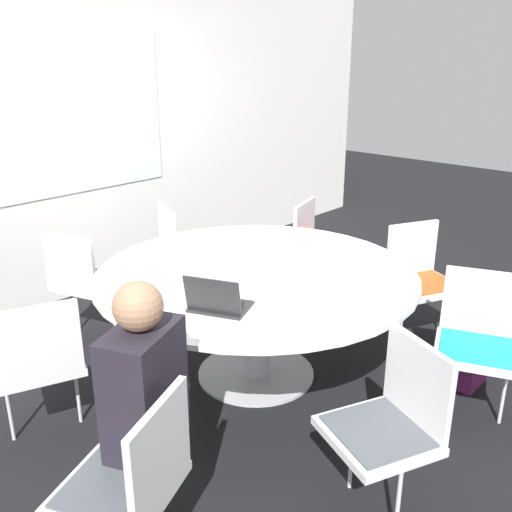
% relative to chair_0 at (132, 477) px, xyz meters
% --- Properties ---
extents(ground_plane, '(16.00, 16.00, 0.00)m').
position_rel_chair_0_xyz_m(ground_plane, '(1.46, 0.71, -0.50)').
color(ground_plane, black).
extents(wall_back, '(8.00, 0.07, 2.70)m').
position_rel_chair_0_xyz_m(wall_back, '(1.46, 2.79, 0.85)').
color(wall_back, silver).
rests_on(wall_back, ground_plane).
extents(conference_table, '(1.99, 1.99, 0.73)m').
position_rel_chair_0_xyz_m(conference_table, '(1.46, 0.71, 0.10)').
color(conference_table, '#B7B7BC').
rests_on(conference_table, ground_plane).
extents(chair_0, '(0.57, 0.56, 0.85)m').
position_rel_chair_0_xyz_m(chair_0, '(0.00, 0.00, 0.00)').
color(chair_0, silver).
rests_on(chair_0, ground_plane).
extents(chair_1, '(0.56, 0.57, 0.85)m').
position_rel_chair_0_xyz_m(chair_1, '(0.99, -0.53, 0.00)').
color(chair_1, silver).
rests_on(chair_1, ground_plane).
extents(chair_2, '(0.55, 0.57, 0.85)m').
position_rel_chair_0_xyz_m(chair_2, '(2.02, -0.49, 0.00)').
color(chair_2, silver).
rests_on(chair_2, ground_plane).
extents(chair_3, '(0.58, 0.57, 0.85)m').
position_rel_chair_0_xyz_m(chair_3, '(2.68, 0.20, 0.00)').
color(chair_3, silver).
rests_on(chair_3, ground_plane).
extents(chair_4, '(0.54, 0.53, 0.85)m').
position_rel_chair_0_xyz_m(chair_4, '(2.70, 1.15, 0.00)').
color(chair_4, silver).
rests_on(chair_4, ground_plane).
extents(chair_5, '(0.56, 0.57, 0.85)m').
position_rel_chair_0_xyz_m(chair_5, '(1.91, 1.95, 0.00)').
color(chair_5, silver).
rests_on(chair_5, ground_plane).
extents(chair_6, '(0.54, 0.55, 0.85)m').
position_rel_chair_0_xyz_m(chair_6, '(0.98, 1.94, 0.00)').
color(chair_6, silver).
rests_on(chair_6, ground_plane).
extents(chair_7, '(0.56, 0.55, 0.85)m').
position_rel_chair_0_xyz_m(chair_7, '(0.20, 1.10, 0.00)').
color(chair_7, silver).
rests_on(chair_7, ground_plane).
extents(person_0, '(0.42, 0.35, 1.20)m').
position_rel_chair_0_xyz_m(person_0, '(0.19, 0.17, 0.20)').
color(person_0, '#231E28').
rests_on(person_0, ground_plane).
extents(laptop, '(0.35, 0.38, 0.21)m').
position_rel_chair_0_xyz_m(laptop, '(0.90, 0.46, 0.28)').
color(laptop, '#232326').
rests_on(laptop, conference_table).
extents(handbag, '(0.36, 0.16, 0.28)m').
position_rel_chair_0_xyz_m(handbag, '(2.34, -0.37, -0.36)').
color(handbag, '#661E56').
rests_on(handbag, ground_plane).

